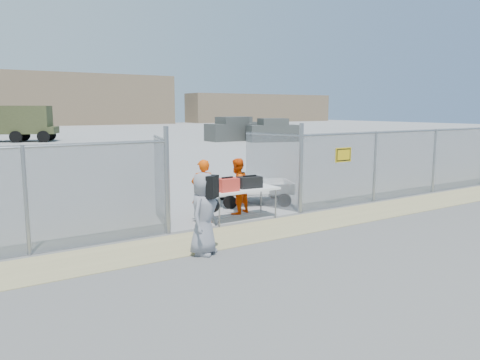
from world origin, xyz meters
TOP-DOWN VIEW (x-y plane):
  - ground at (0.00, 0.00)m, footprint 160.00×160.00m
  - tarmac_inside at (0.00, 42.00)m, footprint 160.00×80.00m
  - dirt_strip at (0.00, 1.00)m, footprint 44.00×1.60m
  - distant_hills at (5.00, 78.00)m, footprint 140.00×6.00m
  - chain_link_fence at (0.00, 2.00)m, footprint 40.00×0.20m
  - folding_table at (0.18, 2.20)m, footprint 1.98×0.85m
  - orange_bag at (-0.33, 2.07)m, footprint 0.54×0.37m
  - black_duffel at (0.42, 2.19)m, footprint 0.65×0.42m
  - security_worker_left at (-0.82, 2.45)m, footprint 0.69×0.56m
  - security_worker_right at (0.46, 2.86)m, footprint 0.89×0.78m
  - visitor at (-2.05, 0.18)m, footprint 0.97×0.91m
  - utility_trailer at (1.65, 3.79)m, footprint 3.36×2.60m
  - military_truck at (-0.37, 37.36)m, footprint 7.01×4.84m
  - parked_vehicle_near at (16.12, 28.17)m, footprint 4.65×2.11m
  - parked_vehicle_mid at (20.82, 34.34)m, footprint 4.62×2.50m
  - parked_vehicle_far at (18.57, 25.30)m, footprint 4.81×3.24m

SIDE VIEW (x-z plane):
  - ground at x=0.00m, z-range 0.00..0.00m
  - tarmac_inside at x=0.00m, z-range 0.00..0.01m
  - dirt_strip at x=0.00m, z-range 0.00..0.01m
  - utility_trailer at x=1.65m, z-range 0.00..0.72m
  - folding_table at x=0.18m, z-range 0.00..0.83m
  - security_worker_right at x=0.46m, z-range 0.00..1.55m
  - security_worker_left at x=-0.82m, z-range 0.00..1.63m
  - visitor at x=-2.05m, z-range 0.00..1.66m
  - black_duffel at x=0.42m, z-range 0.83..1.13m
  - orange_bag at x=-0.33m, z-range 0.83..1.16m
  - parked_vehicle_far at x=18.57m, z-range 0.00..2.00m
  - parked_vehicle_mid at x=20.82m, z-range 0.00..2.00m
  - parked_vehicle_near at x=16.12m, z-range 0.00..2.10m
  - chain_link_fence at x=0.00m, z-range 0.00..2.20m
  - military_truck at x=-0.37m, z-range 0.00..3.14m
  - distant_hills at x=5.00m, z-range 0.00..9.00m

